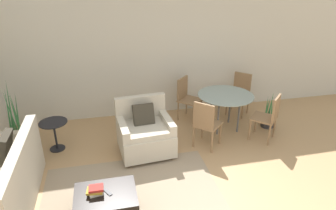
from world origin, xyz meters
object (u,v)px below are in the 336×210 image
object	(u,v)px
dining_chair_near_right	(269,115)
side_table	(54,130)
tv_remote_secondary	(108,192)
potted_plant	(19,141)
tv_remote_primary	(98,187)
dining_chair_far_left	(186,96)
dining_chair_near_left	(206,122)
dining_chair_far_right	(240,91)
ottoman	(106,205)
dining_table	(225,99)
armchair	(145,133)
potted_plant_small	(268,119)
book_stack	(96,190)
couch	(1,190)

from	to	relation	value
dining_chair_near_right	side_table	bearing A→B (deg)	172.02
tv_remote_secondary	potted_plant	size ratio (longest dim) A/B	0.11
tv_remote_primary	dining_chair_far_left	world-z (taller)	dining_chair_far_left
side_table	dining_chair_near_left	bearing A→B (deg)	-11.65
dining_chair_near_right	dining_chair_far_right	bearing A→B (deg)	90.00
side_table	dining_chair_near_right	distance (m)	3.84
ottoman	dining_chair_far_right	bearing A→B (deg)	40.41
dining_table	dining_chair_near_left	size ratio (longest dim) A/B	1.20
tv_remote_secondary	dining_chair_near_right	world-z (taller)	dining_chair_near_right
ottoman	dining_table	distance (m)	3.10
armchair	potted_plant_small	world-z (taller)	armchair
tv_remote_secondary	dining_chair_far_right	xyz separation A→B (m)	(2.96, 2.53, 0.12)
dining_chair_near_right	dining_chair_far_left	size ratio (longest dim) A/B	1.00
potted_plant_small	armchair	bearing A→B (deg)	-172.07
ottoman	dining_chair_near_right	xyz separation A→B (m)	(2.99, 1.33, 0.30)
book_stack	dining_chair_near_left	distance (m)	2.29
tv_remote_primary	dining_chair_near_right	xyz separation A→B (m)	(3.07, 1.19, 0.12)
dining_table	tv_remote_secondary	bearing A→B (deg)	-140.71
book_stack	armchair	bearing A→B (deg)	59.61
dining_chair_near_right	dining_chair_far_right	size ratio (longest dim) A/B	1.00
tv_remote_secondary	dining_chair_near_right	size ratio (longest dim) A/B	0.16
dining_chair_near_left	tv_remote_primary	bearing A→B (deg)	-147.40
armchair	dining_chair_far_right	bearing A→B (deg)	25.82
dining_table	potted_plant_small	size ratio (longest dim) A/B	1.40
armchair	potted_plant_small	size ratio (longest dim) A/B	1.23
couch	potted_plant_small	size ratio (longest dim) A/B	2.48
armchair	ottoman	xyz separation A→B (m)	(-0.72, -1.45, -0.15)
dining_chair_near_left	dining_chair_far_left	xyz separation A→B (m)	(-0.00, 1.21, 0.00)
tv_remote_secondary	potted_plant	world-z (taller)	potted_plant
book_stack	dining_table	size ratio (longest dim) A/B	0.20
book_stack	dining_table	distance (m)	3.15
side_table	dining_chair_far_right	distance (m)	3.86
tv_remote_secondary	dining_table	xyz separation A→B (m)	(2.35, 1.92, 0.25)
tv_remote_secondary	potted_plant	bearing A→B (deg)	128.19
tv_remote_primary	armchair	bearing A→B (deg)	58.34
dining_chair_far_right	armchair	bearing A→B (deg)	-154.18
armchair	potted_plant_small	bearing A→B (deg)	7.93
side_table	dining_table	xyz separation A→B (m)	(3.19, 0.07, 0.26)
ottoman	book_stack	xyz separation A→B (m)	(-0.11, 0.03, 0.23)
potted_plant	tv_remote_secondary	bearing A→B (deg)	-51.81
armchair	book_stack	size ratio (longest dim) A/B	4.44
tv_remote_primary	dining_chair_near_left	world-z (taller)	dining_chair_near_left
ottoman	dining_chair_near_left	bearing A→B (deg)	36.85
potted_plant	dining_chair_far_left	distance (m)	3.25
couch	dining_chair_near_right	distance (m)	4.41
tv_remote_primary	dining_chair_far_right	bearing A→B (deg)	38.02
dining_chair_far_left	tv_remote_primary	bearing A→B (deg)	-127.73
armchair	dining_chair_far_left	distance (m)	1.53
side_table	dining_table	size ratio (longest dim) A/B	0.50
armchair	dining_table	xyz separation A→B (m)	(1.66, 0.49, 0.28)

